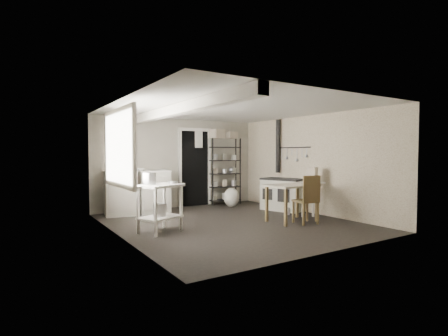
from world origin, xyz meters
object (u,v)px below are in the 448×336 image
prep_table (160,210)px  work_table (292,203)px  stove (283,192)px  flour_sack (231,198)px  stockpot (149,180)px  base_cabinets (137,194)px  chair (306,199)px  shelf_rack (225,170)px

prep_table → work_table: prep_table is taller
stove → flour_sack: size_ratio=2.00×
stockpot → prep_table: bearing=-21.6°
base_cabinets → stove: 3.50m
stockpot → chair: size_ratio=0.26×
stove → work_table: bearing=-143.1°
flour_sack → prep_table: bearing=-147.1°
prep_table → base_cabinets: size_ratio=0.56×
shelf_rack → prep_table: bearing=-131.4°
stockpot → base_cabinets: bearing=77.5°
prep_table → flour_sack: prep_table is taller
stove → base_cabinets: bearing=137.1°
flour_sack → chair: bearing=-88.0°
prep_table → shelf_rack: bearing=39.3°
base_cabinets → stove: base_cabinets is taller
stockpot → work_table: stockpot is taller
prep_table → chair: size_ratio=0.88×
stockpot → chair: 3.09m
prep_table → work_table: 2.71m
work_table → prep_table: bearing=168.5°
prep_table → flour_sack: bearing=32.9°
base_cabinets → chair: 3.82m
prep_table → stove: 3.52m
stove → work_table: (-0.81, -1.18, -0.06)m
work_table → base_cabinets: bearing=132.5°
shelf_rack → base_cabinets: bearing=-165.2°
stove → flour_sack: (-0.80, 1.08, -0.20)m
shelf_rack → stove: bearing=-60.0°
work_table → flour_sack: size_ratio=2.00×
stove → chair: 1.63m
prep_table → stove: stove is taller
prep_table → flour_sack: size_ratio=1.70×
base_cabinets → chair: size_ratio=1.57×
flour_sack → base_cabinets: bearing=171.9°
prep_table → stockpot: size_ratio=3.35×
chair → work_table: bearing=117.2°
shelf_rack → work_table: size_ratio=1.81×
chair → flour_sack: (-0.09, 2.56, -0.24)m
stockpot → shelf_rack: shelf_rack is taller
base_cabinets → shelf_rack: bearing=14.5°
stove → chair: bearing=-134.5°
stove → stockpot: bearing=170.1°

